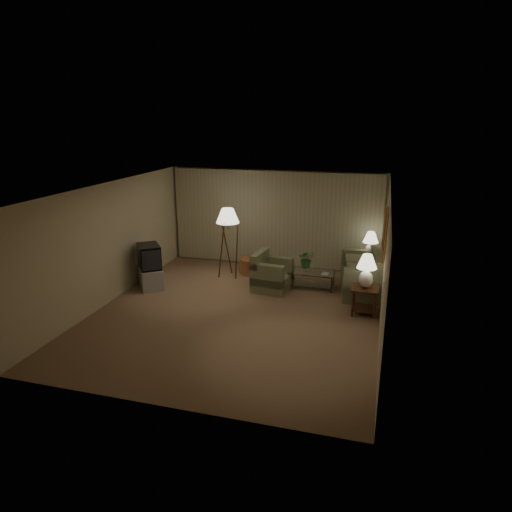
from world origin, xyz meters
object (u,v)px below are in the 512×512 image
Objects in this scene: ottoman at (251,266)px; table_lamp_far at (371,242)px; side_table_far at (369,265)px; floor_lamp at (228,242)px; tv_cabinet at (151,277)px; coffee_table at (312,277)px; sofa at (361,275)px; crt_tv at (149,256)px; armchair at (272,275)px; table_lamp_near at (367,268)px; vase at (306,268)px; side_table_near at (365,296)px.

table_lamp_far is at bearing 6.19° from ottoman.
side_table_far is 3.70m from floor_lamp.
table_lamp_far is at bearing -153.43° from side_table_far.
tv_cabinet is at bearing -158.89° from side_table_far.
table_lamp_far is at bearing 36.21° from coffee_table.
sofa is at bearing -1.87° from floor_lamp.
tv_cabinet is 1.52× the size of ottoman.
crt_tv reaches higher than side_table_far.
armchair is 1.33m from ottoman.
table_lamp_near is 0.87× the size of crt_tv.
ottoman is 1.74m from vase.
vase is at bearing -21.66° from ottoman.
side_table_near is at bearing 50.00° from crt_tv.
table_lamp_far reaches higher than side_table_far.
coffee_table is (0.93, 0.40, -0.09)m from armchair.
armchair is 2.71m from table_lamp_far.
table_lamp_far is at bearing 73.43° from tv_cabinet.
floor_lamp is (1.62, 1.25, 0.71)m from tv_cabinet.
side_table_near is 0.63× the size of tv_cabinet.
coffee_table is at bearing -59.44° from armchair.
floor_lamp reaches higher than table_lamp_near.
armchair is 0.59× the size of floor_lamp.
vase is at bearing -146.68° from table_lamp_far.
crt_tv is at bearing -158.89° from table_lamp_far.
floor_lamp reaches higher than ottoman.
side_table_near is 1.82m from coffee_table.
ottoman is at bearing -173.81° from table_lamp_far.
floor_lamp reaches higher than side_table_far.
tv_cabinet is at bearing -84.06° from sofa.
table_lamp_far is at bearing 90.00° from table_lamp_near.
table_lamp_far reaches higher than coffee_table.
coffee_table is 4.05m from crt_tv.
sofa is at bearing -69.41° from armchair.
table_lamp_far is at bearing -51.49° from armchair.
armchair is at bearing 64.54° from tv_cabinet.
crt_tv is at bearing -142.35° from floor_lamp.
armchair is at bearing -24.70° from floor_lamp.
ottoman is (-2.92, 0.53, -0.19)m from sofa.
side_table_near and side_table_far have the same top height.
vase reaches higher than coffee_table.
armchair is 2.49m from table_lamp_near.
side_table_far is (0.00, 2.22, -0.01)m from side_table_near.
vase is at bearing 180.00° from coffee_table.
armchair is 1.47× the size of table_lamp_near.
table_lamp_far is at bearing 11.93° from floor_lamp.
floor_lamp is (-1.33, 0.61, 0.59)m from armchair.
crt_tv is (-5.05, -1.14, 0.40)m from sofa.
side_table_near is 2.22m from side_table_far.
sofa is 2.38× the size of crt_tv.
vase is (1.60, -0.63, 0.27)m from ottoman.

